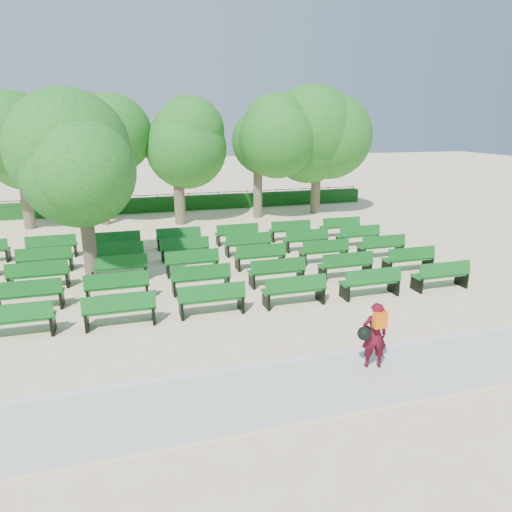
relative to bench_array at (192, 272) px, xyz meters
The scene contains 9 objects.
ground 1.23m from the bench_array, 48.60° to the right, with size 120.00×120.00×0.00m, color beige.
paving 8.36m from the bench_array, 84.42° to the right, with size 30.00×2.20×0.06m, color beige.
curb 7.22m from the bench_array, 83.53° to the right, with size 30.00×0.12×0.10m, color silver.
hedge 13.11m from the bench_array, 86.44° to the left, with size 26.00×0.70×0.90m, color #134A15.
fence 13.50m from the bench_array, 86.55° to the left, with size 26.00×0.10×1.02m, color black, non-canonical shape.
tree_line 9.11m from the bench_array, 84.88° to the left, with size 21.80×6.80×7.04m, color #247420, non-canonical shape.
bench_array is the anchor object (origin of this frame).
tree_among 5.24m from the bench_array, behind, with size 4.16×4.16×5.87m.
person 8.58m from the bench_array, 69.71° to the right, with size 0.78×0.51×1.59m.
Camera 1 is at (-3.07, -15.39, 5.54)m, focal length 32.00 mm.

